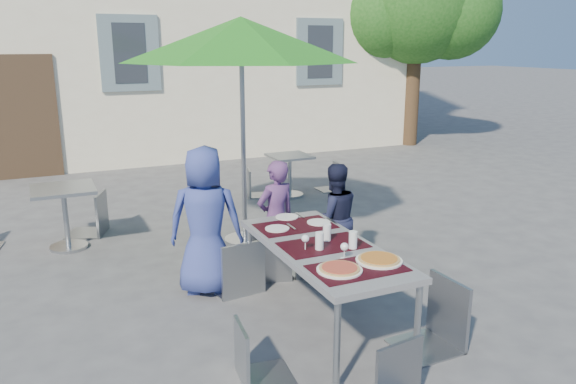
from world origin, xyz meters
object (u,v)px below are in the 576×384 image
chair_5 (411,342)px  cafe_table_0 (65,207)px  pizza_near_right (379,259)px  chair_0 (238,234)px  child_1 (276,218)px  child_2 (334,218)px  pizza_near_left (339,269)px  chair_3 (253,319)px  bg_chair_r_1 (334,161)px  bg_chair_l_1 (254,166)px  bg_chair_r_0 (91,188)px  chair_4 (441,274)px  chair_2 (311,226)px  dining_table (323,251)px  cafe_table_1 (290,170)px  chair_1 (269,224)px  child_0 (205,221)px  patio_umbrella (241,41)px

chair_5 → cafe_table_0: 4.62m
pizza_near_right → chair_0: chair_0 is taller
chair_5 → child_1: bearing=87.2°
child_2 → chair_0: size_ratio=1.14×
pizza_near_left → chair_0: bearing=100.5°
child_1 → chair_3: size_ratio=1.46×
child_1 → chair_0: size_ratio=1.20×
chair_5 → pizza_near_right: bearing=72.1°
pizza_near_right → bg_chair_r_1: 5.12m
pizza_near_right → chair_3: size_ratio=0.43×
child_1 → bg_chair_l_1: 3.19m
child_2 → bg_chair_l_1: size_ratio=1.40×
bg_chair_r_0 → chair_4: bearing=-61.0°
chair_2 → chair_3: 2.00m
chair_0 → bg_chair_l_1: 3.63m
pizza_near_right → child_2: 1.65m
chair_2 → chair_5: (-0.45, -2.35, -0.01)m
child_2 → chair_3: bearing=54.7°
chair_4 → bg_chair_r_1: chair_4 is taller
child_2 → bg_chair_r_1: (1.68, 3.06, -0.10)m
child_2 → chair_2: size_ratio=1.28×
dining_table → cafe_table_1: size_ratio=2.77×
dining_table → child_1: 1.23m
dining_table → bg_chair_r_1: bearing=60.1°
chair_1 → chair_3: 1.84m
chair_1 → chair_2: (0.43, -0.08, -0.05)m
pizza_near_left → chair_4: (0.85, -0.11, -0.14)m
pizza_near_left → chair_5: size_ratio=0.38×
child_2 → chair_3: (-1.51, -1.58, -0.10)m
chair_3 → chair_4: 1.54m
pizza_near_left → chair_1: bearing=85.4°
dining_table → child_2: 1.28m
chair_5 → child_0: bearing=105.6°
chair_1 → pizza_near_right: bearing=-81.9°
bg_chair_r_1 → patio_umbrella: bearing=-139.2°
chair_4 → chair_5: 0.97m
bg_chair_r_0 → chair_3: bearing=-79.6°
chair_2 → chair_4: (0.29, -1.72, 0.09)m
dining_table → child_1: (0.09, 1.23, -0.08)m
cafe_table_1 → bg_chair_r_0: bearing=-167.9°
chair_5 → patio_umbrella: size_ratio=0.34×
pizza_near_right → chair_3: (-1.04, 0.00, -0.28)m
chair_4 → cafe_table_1: bearing=80.0°
child_1 → chair_3: (-0.91, -1.73, -0.13)m
chair_5 → chair_3: bearing=135.3°
child_0 → pizza_near_left: bearing=130.9°
chair_1 → pizza_near_left: bearing=-94.6°
bg_chair_r_1 → pizza_near_right: bearing=-114.9°
patio_umbrella → bg_chair_r_1: patio_umbrella is taller
child_1 → patio_umbrella: (-0.01, 0.92, 1.79)m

